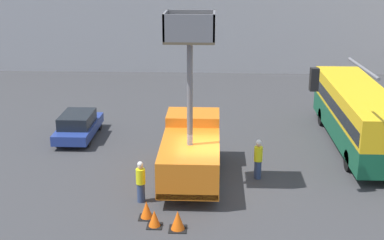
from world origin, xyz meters
name	(u,v)px	position (x,y,z in m)	size (l,w,h in m)	color
ground_plane	(207,189)	(0.00, 0.00, 0.00)	(120.00, 120.00, 0.00)	#38383A
utility_truck	(191,147)	(-0.72, 1.10, 1.51)	(2.50, 6.34, 7.55)	orange
city_bus	(358,113)	(7.72, 5.73, 1.81)	(2.54, 10.98, 3.09)	#145638
traffic_light_pole	(371,106)	(6.49, -0.52, 3.97)	(3.97, 3.72, 5.80)	slate
road_worker_near_truck	(141,182)	(-2.66, -1.35, 0.88)	(0.38, 0.38, 1.77)	navy
road_worker_directing	(258,159)	(2.28, 1.22, 0.93)	(0.38, 0.38, 1.85)	navy
traffic_cone_near_truck	(146,210)	(-2.26, -2.74, 0.32)	(0.60, 0.60, 0.69)	black
traffic_cone_mid_road	(178,221)	(-1.00, -3.58, 0.36)	(0.66, 0.66, 0.76)	black
traffic_cone_far_side	(154,219)	(-1.88, -3.39, 0.31)	(0.58, 0.58, 0.66)	black
parked_car_curbside	(78,125)	(-7.13, 6.21, 0.73)	(1.84, 4.43, 1.45)	navy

